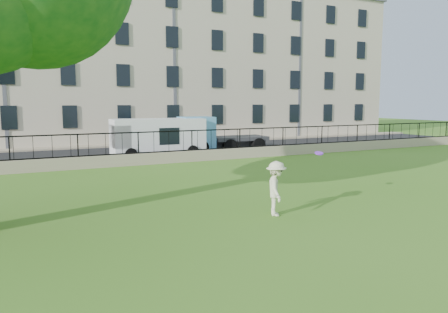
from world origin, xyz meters
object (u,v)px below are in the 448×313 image
frisbee (319,153)px  blue_truck (221,134)px  white_van (158,138)px  man (276,188)px

frisbee → blue_truck: 14.99m
white_van → blue_truck: (4.50, 0.54, 0.03)m
white_van → blue_truck: bearing=10.1°
frisbee → man: bearing=-164.3°
white_van → blue_truck: size_ratio=0.98×
man → blue_truck: bearing=6.5°
blue_truck → white_van: bearing=-170.6°
man → white_van: size_ratio=0.30×
man → white_van: bearing=22.5°
frisbee → white_van: bearing=93.1°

